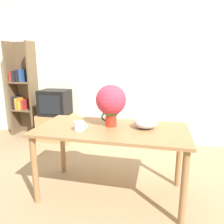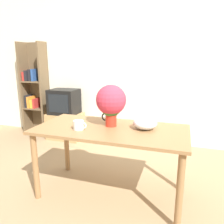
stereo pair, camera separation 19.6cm
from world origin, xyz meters
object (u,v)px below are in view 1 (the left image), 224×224
Objects in this scene: white_bowl at (146,122)px; flower_vase at (111,102)px; tv_set at (55,103)px; coffee_mug at (80,126)px.

flower_vase is at bearing -179.05° from white_bowl.
white_bowl is at bearing -37.61° from tv_set.
white_bowl is 0.49× the size of tv_set.
tv_set is at bearing 135.45° from flower_vase.
tv_set reaches higher than white_bowl.
flower_vase is 0.40m from coffee_mug.
tv_set reaches higher than coffee_mug.
flower_vase is 0.88× the size of tv_set.
flower_vase reaches higher than white_bowl.
flower_vase reaches higher than coffee_mug.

